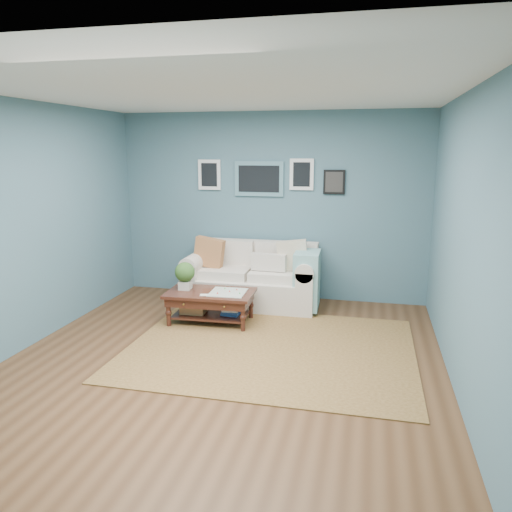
% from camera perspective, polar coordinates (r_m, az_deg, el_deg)
% --- Properties ---
extents(room_shell, '(5.00, 5.02, 2.70)m').
position_cam_1_polar(room_shell, '(4.96, -3.90, 2.66)').
color(room_shell, brown).
rests_on(room_shell, ground).
extents(area_rug, '(3.12, 2.50, 0.01)m').
position_cam_1_polar(area_rug, '(5.64, 1.65, -10.48)').
color(area_rug, brown).
rests_on(area_rug, ground).
extents(loveseat, '(1.89, 0.86, 0.97)m').
position_cam_1_polar(loveseat, '(7.05, 0.18, -2.47)').
color(loveseat, silver).
rests_on(loveseat, ground).
extents(coffee_table, '(1.12, 0.68, 0.76)m').
position_cam_1_polar(coffee_table, '(6.38, -5.72, -4.64)').
color(coffee_table, '#341310').
rests_on(coffee_table, ground).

